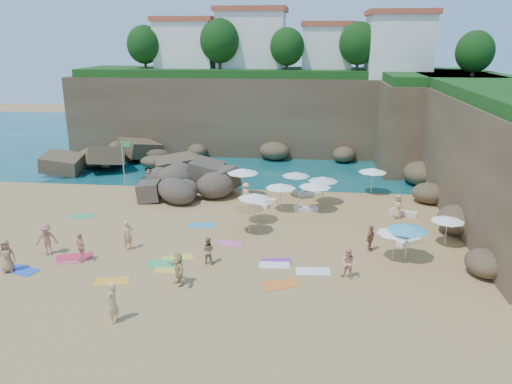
# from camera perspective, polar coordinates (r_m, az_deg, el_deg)

# --- Properties ---
(ground) EXTENTS (120.00, 120.00, 0.00)m
(ground) POSITION_cam_1_polar(r_m,az_deg,el_deg) (31.69, -4.19, -4.95)
(ground) COLOR tan
(ground) RESTS_ON ground
(seawater) EXTENTS (120.00, 120.00, 0.00)m
(seawater) POSITION_cam_1_polar(r_m,az_deg,el_deg) (60.29, 0.82, 5.86)
(seawater) COLOR #0C4751
(seawater) RESTS_ON ground
(cliff_back) EXTENTS (44.00, 8.00, 8.00)m
(cliff_back) POSITION_cam_1_polar(r_m,az_deg,el_deg) (54.53, 2.47, 8.89)
(cliff_back) COLOR brown
(cliff_back) RESTS_ON ground
(cliff_right) EXTENTS (8.00, 30.00, 8.00)m
(cliff_right) POSITION_cam_1_polar(r_m,az_deg,el_deg) (40.08, 25.85, 4.09)
(cliff_right) COLOR brown
(cliff_right) RESTS_ON ground
(cliff_corner) EXTENTS (10.00, 12.00, 8.00)m
(cliff_corner) POSITION_cam_1_polar(r_m,az_deg,el_deg) (50.83, 19.36, 7.32)
(cliff_corner) COLOR brown
(cliff_corner) RESTS_ON ground
(rock_promontory) EXTENTS (12.00, 7.00, 2.00)m
(rock_promontory) POSITION_cam_1_polar(r_m,az_deg,el_deg) (49.22, -13.59, 2.74)
(rock_promontory) COLOR brown
(rock_promontory) RESTS_ON ground
(clifftop_buildings) EXTENTS (28.48, 9.48, 7.00)m
(clifftop_buildings) POSITION_cam_1_polar(r_m,az_deg,el_deg) (54.69, 3.68, 16.51)
(clifftop_buildings) COLOR white
(clifftop_buildings) RESTS_ON cliff_back
(clifftop_trees) EXTENTS (35.60, 23.82, 4.40)m
(clifftop_trees) POSITION_cam_1_polar(r_m,az_deg,el_deg) (48.37, 5.57, 16.38)
(clifftop_trees) COLOR #11380F
(clifftop_trees) RESTS_ON ground
(marina_masts) EXTENTS (3.10, 0.10, 6.00)m
(marina_masts) POSITION_cam_1_polar(r_m,az_deg,el_deg) (63.42, -14.36, 8.65)
(marina_masts) COLOR white
(marina_masts) RESTS_ON ground
(rock_outcrop) EXTENTS (8.29, 7.21, 2.78)m
(rock_outcrop) POSITION_cam_1_polar(r_m,az_deg,el_deg) (39.86, -8.73, -0.38)
(rock_outcrop) COLOR brown
(rock_outcrop) RESTS_ON ground
(flag_pole) EXTENTS (0.76, 0.11, 3.91)m
(flag_pole) POSITION_cam_1_polar(r_m,az_deg,el_deg) (42.66, -14.83, 3.88)
(flag_pole) COLOR silver
(flag_pole) RESTS_ON ground
(parasol_0) EXTENTS (2.29, 2.29, 2.17)m
(parasol_0) POSITION_cam_1_polar(r_m,az_deg,el_deg) (35.48, 6.76, 0.84)
(parasol_0) COLOR silver
(parasol_0) RESTS_ON ground
(parasol_1) EXTENTS (2.17, 2.17, 2.05)m
(parasol_1) POSITION_cam_1_polar(r_m,az_deg,el_deg) (35.40, 2.83, 0.71)
(parasol_1) COLOR silver
(parasol_1) RESTS_ON ground
(parasol_2) EXTENTS (2.15, 2.15, 2.03)m
(parasol_2) POSITION_cam_1_polar(r_m,az_deg,el_deg) (38.60, 4.58, 2.06)
(parasol_2) COLOR silver
(parasol_2) RESTS_ON ground
(parasol_3) EXTENTS (2.24, 2.24, 2.11)m
(parasol_3) POSITION_cam_1_polar(r_m,az_deg,el_deg) (40.35, 13.18, 2.44)
(parasol_3) COLOR silver
(parasol_3) RESTS_ON ground
(parasol_5) EXTENTS (2.45, 2.45, 2.32)m
(parasol_5) POSITION_cam_1_polar(r_m,az_deg,el_deg) (38.39, -1.52, 2.43)
(parasol_5) COLOR silver
(parasol_5) RESTS_ON ground
(parasol_6) EXTENTS (2.02, 2.02, 1.91)m
(parasol_6) POSITION_cam_1_polar(r_m,az_deg,el_deg) (31.41, -0.78, -1.70)
(parasol_6) COLOR silver
(parasol_6) RESTS_ON ground
(parasol_7) EXTENTS (2.22, 2.22, 2.10)m
(parasol_7) POSITION_cam_1_polar(r_m,az_deg,el_deg) (37.25, 7.67, 1.50)
(parasol_7) COLOR silver
(parasol_7) RESTS_ON ground
(parasol_8) EXTENTS (1.96, 1.96, 1.86)m
(parasol_8) POSITION_cam_1_polar(r_m,az_deg,el_deg) (31.58, 21.07, -2.89)
(parasol_8) COLOR silver
(parasol_8) RESTS_ON ground
(parasol_9) EXTENTS (2.14, 2.14, 2.02)m
(parasol_9) POSITION_cam_1_polar(r_m,az_deg,el_deg) (33.19, -0.25, -0.45)
(parasol_9) COLOR silver
(parasol_9) RESTS_ON ground
(parasol_10) EXTENTS (2.27, 2.27, 2.15)m
(parasol_10) POSITION_cam_1_polar(r_m,az_deg,el_deg) (28.70, 16.99, -3.90)
(parasol_10) COLOR silver
(parasol_10) RESTS_ON ground
(parasol_11) EXTENTS (2.00, 2.00, 1.89)m
(parasol_11) POSITION_cam_1_polar(r_m,az_deg,el_deg) (28.65, 15.61, -4.31)
(parasol_11) COLOR silver
(parasol_11) RESTS_ON ground
(lounger_0) EXTENTS (1.78, 0.78, 0.27)m
(lounger_0) POSITION_cam_1_polar(r_m,az_deg,el_deg) (36.17, 5.73, -1.89)
(lounger_0) COLOR silver
(lounger_0) RESTS_ON ground
(lounger_1) EXTENTS (1.70, 0.81, 0.25)m
(lounger_1) POSITION_cam_1_polar(r_m,az_deg,el_deg) (37.73, 1.00, -1.00)
(lounger_1) COLOR white
(lounger_1) RESTS_ON ground
(lounger_2) EXTENTS (1.66, 0.99, 0.24)m
(lounger_2) POSITION_cam_1_polar(r_m,az_deg,el_deg) (39.41, 5.89, -0.29)
(lounger_2) COLOR silver
(lounger_2) RESTS_ON ground
(lounger_3) EXTENTS (1.85, 1.05, 0.27)m
(lounger_3) POSITION_cam_1_polar(r_m,az_deg,el_deg) (36.76, 0.12, -1.48)
(lounger_3) COLOR white
(lounger_3) RESTS_ON ground
(lounger_4) EXTENTS (1.95, 1.01, 0.29)m
(lounger_4) POSITION_cam_1_polar(r_m,az_deg,el_deg) (36.56, 16.47, -2.32)
(lounger_4) COLOR silver
(lounger_4) RESTS_ON ground
(lounger_5) EXTENTS (1.65, 1.40, 0.25)m
(lounger_5) POSITION_cam_1_polar(r_m,az_deg,el_deg) (31.71, 17.08, -5.45)
(lounger_5) COLOR white
(lounger_5) RESTS_ON ground
(towel_0) EXTENTS (2.08, 1.50, 0.03)m
(towel_0) POSITION_cam_1_polar(r_m,az_deg,el_deg) (29.87, -25.25, -8.08)
(towel_0) COLOR blue
(towel_0) RESTS_ON ground
(towel_1) EXTENTS (1.79, 1.16, 0.03)m
(towel_1) POSITION_cam_1_polar(r_m,az_deg,el_deg) (30.02, -20.44, -7.35)
(towel_1) COLOR #D05165
(towel_1) RESTS_ON ground
(towel_2) EXTENTS (1.91, 1.28, 0.03)m
(towel_2) POSITION_cam_1_polar(r_m,az_deg,el_deg) (26.97, -16.14, -9.78)
(towel_2) COLOR #FFA828
(towel_2) RESTS_ON ground
(towel_3) EXTENTS (2.01, 1.14, 0.03)m
(towel_3) POSITION_cam_1_polar(r_m,az_deg,el_deg) (28.25, -10.33, -8.05)
(towel_3) COLOR #34B661
(towel_3) RESTS_ON ground
(towel_4) EXTENTS (1.55, 0.78, 0.03)m
(towel_4) POSITION_cam_1_polar(r_m,az_deg,el_deg) (27.51, -9.93, -8.76)
(towel_4) COLOR yellow
(towel_4) RESTS_ON ground
(towel_5) EXTENTS (1.70, 0.94, 0.03)m
(towel_5) POSITION_cam_1_polar(r_m,az_deg,el_deg) (27.67, 2.13, -8.33)
(towel_5) COLOR white
(towel_5) RESTS_ON ground
(towel_6) EXTENTS (1.77, 1.13, 0.03)m
(towel_6) POSITION_cam_1_polar(r_m,az_deg,el_deg) (28.08, 2.32, -7.93)
(towel_6) COLOR purple
(towel_6) RESTS_ON ground
(towel_7) EXTENTS (2.16, 1.59, 0.03)m
(towel_7) POSITION_cam_1_polar(r_m,az_deg,el_deg) (30.40, -20.02, -6.99)
(towel_7) COLOR #DD2744
(towel_7) RESTS_ON ground
(towel_8) EXTENTS (1.75, 0.93, 0.03)m
(towel_8) POSITION_cam_1_polar(r_m,az_deg,el_deg) (33.43, -6.28, -3.77)
(towel_8) COLOR #289ED5
(towel_8) RESTS_ON ground
(towel_9) EXTENTS (1.66, 1.04, 0.03)m
(towel_9) POSITION_cam_1_polar(r_m,az_deg,el_deg) (30.42, -2.93, -5.88)
(towel_9) COLOR pink
(towel_9) RESTS_ON ground
(towel_10) EXTENTS (2.09, 1.63, 0.03)m
(towel_10) POSITION_cam_1_polar(r_m,az_deg,el_deg) (25.69, 2.92, -10.48)
(towel_10) COLOR orange
(towel_10) RESTS_ON ground
(towel_11) EXTENTS (1.66, 1.01, 0.03)m
(towel_11) POSITION_cam_1_polar(r_m,az_deg,el_deg) (36.93, -19.30, -2.61)
(towel_11) COLOR #2EA366
(towel_11) RESTS_ON ground
(towel_12) EXTENTS (1.90, 1.48, 0.03)m
(towel_12) POSITION_cam_1_polar(r_m,az_deg,el_deg) (28.81, -8.93, -7.46)
(towel_12) COLOR yellow
(towel_12) RESTS_ON ground
(towel_13) EXTENTS (1.90, 1.06, 0.03)m
(towel_13) POSITION_cam_1_polar(r_m,az_deg,el_deg) (27.12, 6.53, -9.00)
(towel_13) COLOR white
(towel_13) RESTS_ON ground
(person_stand_0) EXTENTS (0.74, 0.77, 1.77)m
(person_stand_0) POSITION_cam_1_polar(r_m,az_deg,el_deg) (30.20, -14.44, -4.82)
(person_stand_0) COLOR #E4A477
(person_stand_0) RESTS_ON ground
(person_stand_1) EXTENTS (0.81, 0.67, 1.54)m
(person_stand_1) POSITION_cam_1_polar(r_m,az_deg,el_deg) (27.69, -5.52, -6.66)
(person_stand_1) COLOR #A38151
(person_stand_1) RESTS_ON ground
(person_stand_2) EXTENTS (1.00, 0.89, 1.47)m
(person_stand_2) POSITION_cam_1_polar(r_m,az_deg,el_deg) (37.71, -1.15, -0.04)
(person_stand_2) COLOR #FAC38E
(person_stand_2) RESTS_ON ground
(person_stand_3) EXTENTS (0.81, 0.98, 1.56)m
(person_stand_3) POSITION_cam_1_polar(r_m,az_deg,el_deg) (29.87, 12.95, -5.18)
(person_stand_3) COLOR #94624A
(person_stand_3) RESTS_ON ground
(person_stand_4) EXTENTS (0.92, 0.68, 1.67)m
(person_stand_4) POSITION_cam_1_polar(r_m,az_deg,el_deg) (35.62, 15.90, -1.61)
(person_stand_4) COLOR tan
(person_stand_4) RESTS_ON ground
(person_stand_5) EXTENTS (1.58, 0.79, 1.64)m
(person_stand_5) POSITION_cam_1_polar(r_m,az_deg,el_deg) (42.02, -12.09, 1.52)
(person_stand_5) COLOR #A76753
(person_stand_5) RESTS_ON ground
(person_stand_6) EXTENTS (0.58, 0.77, 1.92)m
(person_stand_6) POSITION_cam_1_polar(r_m,az_deg,el_deg) (23.03, -16.10, -12.04)
(person_stand_6) COLOR #DAB67C
(person_stand_6) RESTS_ON ground
(person_lie_0) EXTENTS (1.65, 2.12, 0.50)m
(person_lie_0) POSITION_cam_1_polar(r_m,az_deg,el_deg) (31.18, -22.66, -6.21)
(person_lie_0) COLOR #B46E5A
(person_lie_0) RESTS_ON ground
(person_lie_1) EXTENTS (1.83, 1.86, 0.40)m
(person_lie_1) POSITION_cam_1_polar(r_m,az_deg,el_deg) (29.68, -19.29, -7.11)
(person_lie_1) COLOR #EBA185
(person_lie_1) RESTS_ON ground
(person_lie_2) EXTENTS (1.38, 1.96, 0.47)m
(person_lie_2) POSITION_cam_1_polar(r_m,az_deg,el_deg) (29.90, -26.43, -7.75)
(person_lie_2) COLOR #9B754D
(person_lie_2) RESTS_ON ground
(person_lie_3) EXTENTS (2.26, 2.24, 0.44)m
(person_lie_3) POSITION_cam_1_polar(r_m,az_deg,el_deg) (25.86, -8.80, -9.96)
(person_lie_3) COLOR tan
(person_lie_3) RESTS_ON ground
(person_lie_5) EXTENTS (1.36, 1.77, 0.60)m
(person_lie_5) POSITION_cam_1_polar(r_m,az_deg,el_deg) (26.55, 10.48, -9.10)
(person_lie_5) COLOR #EB9E85
(person_lie_5) RESTS_ON ground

